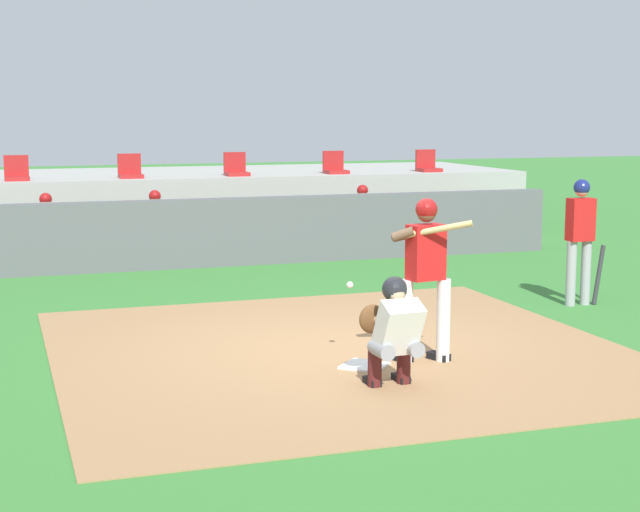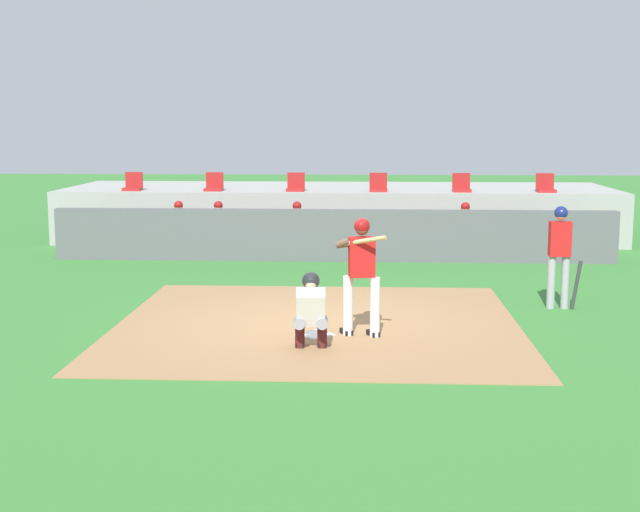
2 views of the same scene
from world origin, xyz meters
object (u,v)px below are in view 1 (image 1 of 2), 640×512
at_px(catcher_crouched, 393,328).
at_px(stadium_seat_3, 236,169).
at_px(dugout_player_1, 47,229).
at_px(stadium_seat_4, 335,167).
at_px(dugout_player_3, 365,217).
at_px(batter_at_plate, 425,269).
at_px(stadium_seat_1, 17,173).
at_px(home_plate, 364,366).
at_px(on_deck_batter, 581,234).
at_px(dugout_player_2, 157,225).
at_px(stadium_seat_5, 428,165).
at_px(stadium_seat_2, 130,171).

bearing_deg(catcher_crouched, stadium_seat_3, 84.28).
bearing_deg(catcher_crouched, dugout_player_1, 107.40).
bearing_deg(stadium_seat_4, dugout_player_3, -92.88).
bearing_deg(batter_at_plate, dugout_player_3, 73.21).
xyz_separation_m(stadium_seat_1, stadium_seat_4, (6.50, 0.00, 0.00)).
distance_m(home_plate, dugout_player_1, 8.65).
distance_m(catcher_crouched, dugout_player_3, 9.50).
bearing_deg(stadium_seat_1, on_deck_batter, -47.25).
bearing_deg(batter_at_plate, stadium_seat_4, 75.88).
relative_size(catcher_crouched, dugout_player_3, 1.23).
bearing_deg(stadium_seat_1, dugout_player_2, -40.94).
bearing_deg(stadium_seat_5, dugout_player_3, -138.12).
relative_size(home_plate, stadium_seat_3, 0.92).
xyz_separation_m(dugout_player_1, stadium_seat_3, (3.91, 2.03, 0.86)).
bearing_deg(stadium_seat_2, stadium_seat_5, 0.00).
distance_m(batter_at_plate, stadium_seat_5, 11.23).
height_order(on_deck_batter, dugout_player_3, on_deck_batter).
distance_m(home_plate, batter_at_plate, 1.23).
height_order(stadium_seat_1, stadium_seat_5, same).
relative_size(dugout_player_1, dugout_player_3, 1.00).
bearing_deg(stadium_seat_4, on_deck_batter, -83.86).
distance_m(dugout_player_2, dugout_player_3, 4.05).
height_order(batter_at_plate, catcher_crouched, batter_at_plate).
bearing_deg(catcher_crouched, stadium_seat_1, 106.38).
height_order(on_deck_batter, stadium_seat_4, stadium_seat_4).
bearing_deg(on_deck_batter, dugout_player_2, 130.23).
bearing_deg(dugout_player_2, home_plate, -83.66).
height_order(dugout_player_1, stadium_seat_3, stadium_seat_3).
bearing_deg(on_deck_batter, dugout_player_1, 139.49).
bearing_deg(stadium_seat_3, stadium_seat_1, 180.00).
bearing_deg(on_deck_batter, batter_at_plate, -146.97).
distance_m(catcher_crouched, stadium_seat_4, 11.51).
bearing_deg(home_plate, stadium_seat_1, 107.71).
bearing_deg(batter_at_plate, on_deck_batter, 33.03).
xyz_separation_m(batter_at_plate, dugout_player_1, (-3.52, 8.14, -0.36)).
height_order(dugout_player_2, dugout_player_3, same).
distance_m(catcher_crouched, dugout_player_2, 9.00).
bearing_deg(dugout_player_2, stadium_seat_3, 45.66).
bearing_deg(home_plate, dugout_player_2, 96.34).
xyz_separation_m(on_deck_batter, stadium_seat_2, (-5.19, 7.96, 0.51)).
relative_size(dugout_player_1, stadium_seat_4, 2.71).
relative_size(home_plate, stadium_seat_2, 0.92).
bearing_deg(on_deck_batter, catcher_crouched, -143.63).
bearing_deg(stadium_seat_5, dugout_player_1, -166.13).
distance_m(stadium_seat_3, stadium_seat_4, 2.17).
bearing_deg(stadium_seat_3, batter_at_plate, -92.21).
distance_m(home_plate, catcher_crouched, 1.00).
relative_size(dugout_player_1, stadium_seat_2, 2.71).
relative_size(home_plate, stadium_seat_1, 0.92).
distance_m(catcher_crouched, stadium_seat_3, 11.09).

